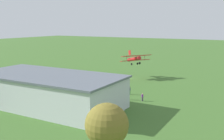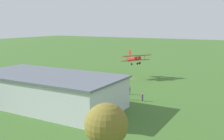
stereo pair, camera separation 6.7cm
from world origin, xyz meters
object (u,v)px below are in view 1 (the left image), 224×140
(person_crossing_taxiway, at_px, (130,91))
(person_watching_takeoff, at_px, (43,84))
(biplane, at_px, (135,59))
(car_white, at_px, (19,79))
(car_green, at_px, (38,81))
(tree_by_windsock, at_px, (107,125))
(person_walking_on_apron, at_px, (142,97))
(hangar, at_px, (48,90))
(person_by_parked_cars, at_px, (91,85))
(person_at_fence_line, at_px, (127,95))

(person_crossing_taxiway, bearing_deg, person_watching_takeoff, 10.94)
(biplane, height_order, car_white, biplane)
(car_green, distance_m, tree_by_windsock, 46.58)
(car_green, distance_m, person_walking_on_apron, 28.28)
(biplane, height_order, tree_by_windsock, tree_by_windsock)
(hangar, relative_size, car_green, 6.10)
(hangar, distance_m, car_white, 24.06)
(person_walking_on_apron, bearing_deg, person_watching_takeoff, 1.94)
(hangar, xyz_separation_m, person_by_parked_cars, (0.90, -15.41, -2.16))
(car_green, xyz_separation_m, person_walking_on_apron, (-28.28, 0.28, -0.11))
(car_white, bearing_deg, person_watching_takeoff, 172.38)
(person_by_parked_cars, relative_size, person_watching_takeoff, 0.91)
(car_white, distance_m, person_at_fence_line, 31.97)
(person_by_parked_cars, bearing_deg, person_watching_takeoff, 25.82)
(car_green, distance_m, person_at_fence_line, 25.26)
(biplane, bearing_deg, person_at_fence_line, 111.28)
(person_at_fence_line, bearing_deg, hangar, 43.85)
(car_green, height_order, person_walking_on_apron, car_green)
(car_white, distance_m, tree_by_windsock, 52.12)
(car_white, relative_size, person_watching_takeoff, 2.35)
(person_at_fence_line, bearing_deg, person_crossing_taxiway, -71.15)
(person_walking_on_apron, distance_m, tree_by_windsock, 29.60)
(biplane, xyz_separation_m, car_white, (23.74, 20.01, -4.55))
(person_watching_takeoff, bearing_deg, car_green, -21.16)
(car_green, bearing_deg, biplane, -130.19)
(person_walking_on_apron, height_order, person_at_fence_line, person_at_fence_line)
(car_white, xyz_separation_m, person_at_fence_line, (-31.95, 1.08, 0.09))
(car_white, height_order, tree_by_windsock, tree_by_windsock)
(biplane, bearing_deg, person_walking_on_apron, 118.82)
(person_at_fence_line, bearing_deg, person_walking_on_apron, -168.01)
(hangar, bearing_deg, person_crossing_taxiway, -123.93)
(car_white, xyz_separation_m, person_crossing_taxiway, (-30.64, -2.77, 0.08))
(biplane, xyz_separation_m, person_crossing_taxiway, (-6.90, 17.24, -4.48))
(biplane, height_order, car_green, biplane)
(person_at_fence_line, distance_m, tree_by_windsock, 29.99)
(car_green, xyz_separation_m, person_watching_takeoff, (-2.93, 1.13, 0.00))
(biplane, distance_m, person_watching_takeoff, 25.94)
(hangar, relative_size, car_white, 6.84)
(person_walking_on_apron, bearing_deg, person_at_fence_line, 11.99)
(hangar, distance_m, person_crossing_taxiway, 17.53)
(person_at_fence_line, bearing_deg, car_green, -2.09)
(car_white, bearing_deg, hangar, 150.84)
(person_crossing_taxiway, height_order, person_at_fence_line, person_at_fence_line)
(car_green, xyz_separation_m, car_white, (6.71, -0.15, -0.07))
(biplane, xyz_separation_m, person_by_parked_cars, (3.71, 16.28, -4.56))
(person_crossing_taxiway, distance_m, person_walking_on_apron, 5.40)
(car_white, xyz_separation_m, person_walking_on_apron, (-34.99, 0.43, -0.04))
(person_crossing_taxiway, distance_m, person_at_fence_line, 4.06)
(person_crossing_taxiway, xyz_separation_m, tree_by_windsock, (-12.82, 31.05, 5.22))
(biplane, relative_size, person_watching_takeoff, 4.89)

